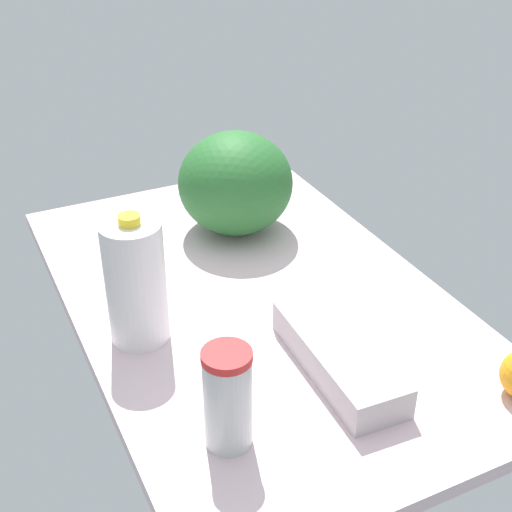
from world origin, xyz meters
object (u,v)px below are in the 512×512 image
at_px(milk_jug, 136,282).
at_px(lemon_loose, 230,180).
at_px(watermelon, 235,183).
at_px(egg_carton, 338,356).
at_px(tumbler_cup, 228,398).

height_order(milk_jug, lemon_loose, milk_jug).
bearing_deg(watermelon, egg_carton, -5.52).
xyz_separation_m(egg_carton, lemon_loose, (-0.79, 0.13, -0.00)).
distance_m(egg_carton, milk_jug, 0.41).
distance_m(egg_carton, watermelon, 0.59).
distance_m(watermelon, milk_jug, 0.48).
height_order(egg_carton, watermelon, watermelon).
xyz_separation_m(tumbler_cup, milk_jug, (-0.33, -0.04, 0.04)).
bearing_deg(milk_jug, egg_carton, 49.02).
distance_m(tumbler_cup, milk_jug, 0.34).
height_order(tumbler_cup, watermelon, watermelon).
relative_size(egg_carton, watermelon, 1.18).
bearing_deg(lemon_loose, tumbler_cup, -24.15).
distance_m(tumbler_cup, lemon_loose, 0.95).
bearing_deg(milk_jug, tumbler_cup, 7.35).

